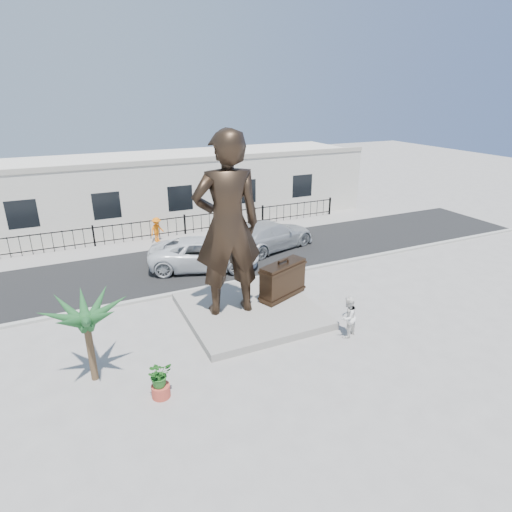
{
  "coord_description": "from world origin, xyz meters",
  "views": [
    {
      "loc": [
        -6.84,
        -12.78,
        8.63
      ],
      "look_at": [
        0.0,
        2.0,
        2.3
      ],
      "focal_mm": 30.0,
      "sensor_mm": 36.0,
      "label": 1
    }
  ],
  "objects_px": {
    "suitcase": "(283,280)",
    "car_white": "(205,253)",
    "statue": "(227,226)",
    "tourist": "(348,317)"
  },
  "relations": [
    {
      "from": "suitcase",
      "to": "car_white",
      "type": "xyz_separation_m",
      "value": [
        -1.79,
        5.16,
        -0.28
      ]
    },
    {
      "from": "suitcase",
      "to": "car_white",
      "type": "distance_m",
      "value": 5.47
    },
    {
      "from": "statue",
      "to": "car_white",
      "type": "distance_m",
      "value": 6.18
    },
    {
      "from": "tourist",
      "to": "car_white",
      "type": "distance_m",
      "value": 8.97
    },
    {
      "from": "car_white",
      "to": "tourist",
      "type": "bearing_deg",
      "value": -142.54
    },
    {
      "from": "statue",
      "to": "car_white",
      "type": "relative_size",
      "value": 1.27
    },
    {
      "from": "statue",
      "to": "suitcase",
      "type": "relative_size",
      "value": 3.23
    },
    {
      "from": "tourist",
      "to": "car_white",
      "type": "bearing_deg",
      "value": -97.68
    },
    {
      "from": "statue",
      "to": "tourist",
      "type": "distance_m",
      "value": 5.63
    },
    {
      "from": "statue",
      "to": "suitcase",
      "type": "distance_m",
      "value": 3.77
    }
  ]
}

